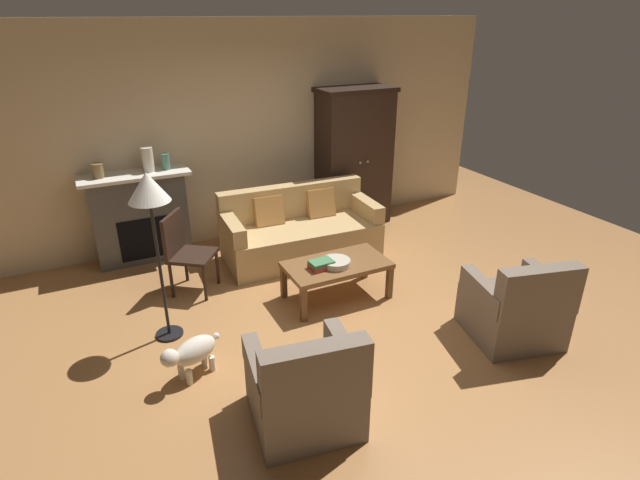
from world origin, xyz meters
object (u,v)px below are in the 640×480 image
object	(u,v)px
book_stack	(321,265)
side_chair_wooden	(184,248)
armoire	(354,158)
mantel_vase_cream	(148,160)
couch	(300,232)
mantel_vase_bronze	(98,171)
fireplace	(140,216)
fruit_bowl	(336,263)
floor_lamp	(149,197)
coffee_table	(337,267)
mantel_vase_jade	(166,162)
dog	(192,353)
armchair_near_right	(516,309)
armchair_near_left	(305,390)

from	to	relation	value
book_stack	side_chair_wooden	bearing A→B (deg)	142.82
armoire	mantel_vase_cream	distance (m)	2.79
armoire	couch	xyz separation A→B (m)	(-1.16, -0.70, -0.65)
armoire	mantel_vase_bronze	size ratio (longest dim) A/B	11.70
fireplace	side_chair_wooden	bearing A→B (deg)	-73.66
couch	fruit_bowl	size ratio (longest dim) A/B	6.34
armoire	floor_lamp	world-z (taller)	armoire
fruit_bowl	mantel_vase_cream	bearing A→B (deg)	127.58
mantel_vase_bronze	coffee_table	bearing A→B (deg)	-42.17
mantel_vase_jade	dog	size ratio (longest dim) A/B	0.36
fruit_bowl	armchair_near_right	world-z (taller)	armchair_near_right
dog	book_stack	bearing A→B (deg)	21.27
fruit_bowl	floor_lamp	world-z (taller)	floor_lamp
fruit_bowl	fireplace	bearing A→B (deg)	130.51
armoire	mantel_vase_jade	size ratio (longest dim) A/B	10.10
armchair_near_left	side_chair_wooden	bearing A→B (deg)	97.99
floor_lamp	side_chair_wooden	bearing A→B (deg)	64.98
couch	floor_lamp	distance (m)	2.39
couch	armchair_near_left	size ratio (longest dim) A/B	2.22
armoire	fruit_bowl	size ratio (longest dim) A/B	6.27
armchair_near_left	mantel_vase_jade	bearing A→B (deg)	94.36
coffee_table	book_stack	distance (m)	0.23
side_chair_wooden	dog	size ratio (longest dim) A/B	1.68
mantel_vase_jade	side_chair_wooden	distance (m)	1.24
book_stack	coffee_table	bearing A→B (deg)	9.85
armoire	armchair_near_left	bearing A→B (deg)	-124.47
armchair_near_right	floor_lamp	world-z (taller)	floor_lamp
armoire	mantel_vase_bronze	distance (m)	3.34
fireplace	book_stack	world-z (taller)	fireplace
side_chair_wooden	dog	xyz separation A→B (m)	(-0.30, -1.50, -0.27)
dog	coffee_table	bearing A→B (deg)	20.00
book_stack	mantel_vase_bronze	bearing A→B (deg)	134.42
mantel_vase_bronze	dog	bearing A→B (deg)	-81.31
fireplace	armchair_near_left	world-z (taller)	fireplace
armoire	armchair_near_left	size ratio (longest dim) A/B	2.20
fireplace	coffee_table	distance (m)	2.57
coffee_table	dog	bearing A→B (deg)	-160.00
armchair_near_right	side_chair_wooden	distance (m)	3.44
mantel_vase_bronze	side_chair_wooden	size ratio (longest dim) A/B	0.18
fireplace	mantel_vase_bronze	xyz separation A→B (m)	(-0.38, -0.02, 0.63)
mantel_vase_jade	book_stack	bearing A→B (deg)	-59.63
coffee_table	mantel_vase_jade	bearing A→B (deg)	125.10
mantel_vase_bronze	floor_lamp	distance (m)	1.85
coffee_table	armchair_near_right	xyz separation A→B (m)	(1.15, -1.40, -0.05)
couch	fireplace	bearing A→B (deg)	156.45
couch	armchair_near_left	xyz separation A→B (m)	(-1.15, -2.66, -0.00)
coffee_table	mantel_vase_jade	world-z (taller)	mantel_vase_jade
armoire	dog	bearing A→B (deg)	-140.19
book_stack	fruit_bowl	bearing A→B (deg)	-4.58
book_stack	mantel_vase_jade	xyz separation A→B (m)	(-1.13, 1.93, 0.75)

